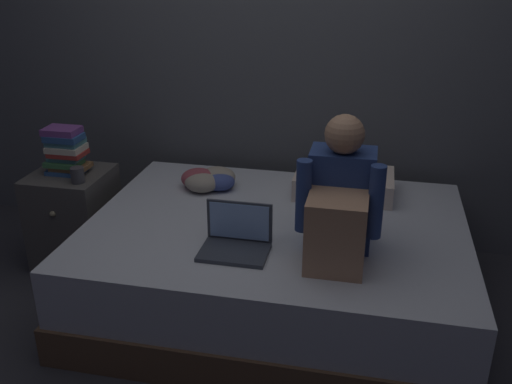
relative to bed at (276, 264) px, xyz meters
name	(u,v)px	position (x,y,z in m)	size (l,w,h in m)	color
ground_plane	(227,331)	(-0.20, -0.30, -0.25)	(8.00, 8.00, 0.00)	#2D2D33
wall_back	(273,33)	(-0.20, 0.90, 1.10)	(5.60, 0.10, 2.70)	#4C4F54
bed	(276,264)	(0.00, 0.00, 0.00)	(2.00, 1.50, 0.51)	brown
nightstand	(75,218)	(-1.30, 0.21, 0.05)	(0.44, 0.46, 0.60)	#474442
person_sitting	(339,205)	(0.33, -0.26, 0.51)	(0.39, 0.44, 0.66)	navy
laptop	(236,239)	(-0.13, -0.33, 0.31)	(0.32, 0.23, 0.22)	#333842
pillow	(344,183)	(0.32, 0.45, 0.32)	(0.56, 0.36, 0.13)	beige
book_stack	(66,151)	(-1.30, 0.21, 0.48)	(0.24, 0.17, 0.28)	#284C84
mug	(78,175)	(-1.17, 0.09, 0.39)	(0.08, 0.08, 0.09)	#3D3D42
clothes_pile	(209,180)	(-0.48, 0.36, 0.31)	(0.33, 0.28, 0.12)	#3D4C8E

